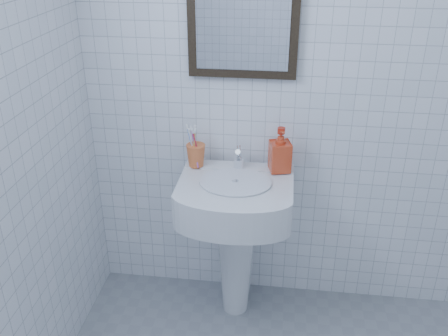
# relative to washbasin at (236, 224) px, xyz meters

# --- Properties ---
(wall_back) EXTENTS (2.20, 0.02, 2.50)m
(wall_back) POSITION_rel_washbasin_xyz_m (0.32, 0.22, 0.70)
(wall_back) COLOR white
(wall_back) RESTS_ON ground
(washbasin) EXTENTS (0.53, 0.39, 0.82)m
(washbasin) POSITION_rel_washbasin_xyz_m (0.00, 0.00, 0.00)
(washbasin) COLOR white
(washbasin) RESTS_ON ground
(faucet) EXTENTS (0.05, 0.11, 0.12)m
(faucet) POSITION_rel_washbasin_xyz_m (-0.00, 0.10, 0.31)
(faucet) COLOR silver
(faucet) RESTS_ON washbasin
(toothbrush_cup) EXTENTS (0.12, 0.12, 0.11)m
(toothbrush_cup) POSITION_rel_washbasin_xyz_m (-0.21, 0.10, 0.32)
(toothbrush_cup) COLOR orange
(toothbrush_cup) RESTS_ON washbasin
(soap_dispenser) EXTENTS (0.12, 0.12, 0.22)m
(soap_dispenser) POSITION_rel_washbasin_xyz_m (0.20, 0.10, 0.37)
(soap_dispenser) COLOR red
(soap_dispenser) RESTS_ON washbasin
(wall_mirror) EXTENTS (0.50, 0.04, 0.62)m
(wall_mirror) POSITION_rel_washbasin_xyz_m (0.00, 0.20, 1.00)
(wall_mirror) COLOR black
(wall_mirror) RESTS_ON wall_back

